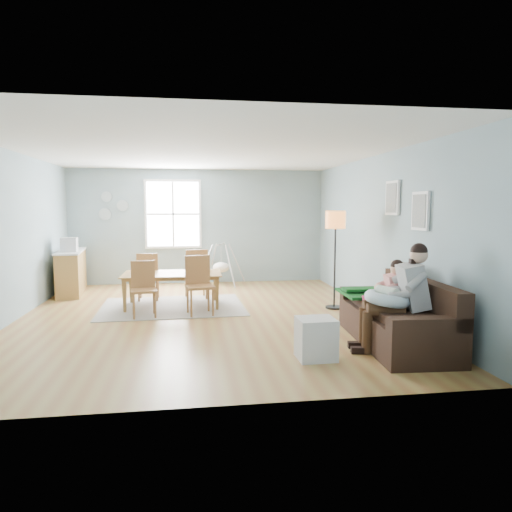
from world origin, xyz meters
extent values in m
cube|color=#9F6A38|center=(0.00, 0.00, -0.04)|extent=(8.40, 9.40, 0.08)
cube|color=silver|center=(0.00, 0.00, 3.00)|extent=(8.40, 9.40, 0.60)
cube|color=gray|center=(0.00, 4.66, 1.35)|extent=(8.40, 0.08, 3.90)
cube|color=gray|center=(0.00, -4.66, 1.35)|extent=(8.40, 0.08, 3.90)
cube|color=gray|center=(4.16, 0.00, 1.35)|extent=(0.08, 9.40, 3.90)
cube|color=white|center=(-0.60, 3.47, 1.65)|extent=(1.32, 0.06, 1.62)
cube|color=white|center=(-0.60, 3.44, 1.65)|extent=(1.20, 0.02, 1.50)
cube|color=white|center=(-0.60, 3.43, 1.65)|extent=(1.20, 0.03, 0.04)
cube|color=white|center=(-0.60, 3.43, 1.65)|extent=(0.04, 0.03, 1.50)
cube|color=white|center=(2.97, -1.50, 1.75)|extent=(0.04, 0.44, 0.54)
cube|color=slate|center=(2.94, -1.50, 1.75)|extent=(0.01, 0.36, 0.46)
cube|color=white|center=(2.97, -0.60, 1.95)|extent=(0.04, 0.44, 0.54)
cube|color=slate|center=(2.94, -0.60, 1.95)|extent=(0.01, 0.36, 0.46)
cylinder|color=#9BB3BB|center=(-2.10, 3.47, 2.05)|extent=(0.24, 0.02, 0.24)
cylinder|color=#9BB3BB|center=(-1.75, 3.47, 1.85)|extent=(0.26, 0.02, 0.26)
cylinder|color=#9BB3BB|center=(-2.15, 3.47, 1.65)|extent=(0.28, 0.02, 0.28)
cube|color=black|center=(2.45, -1.91, 0.21)|extent=(1.04, 2.19, 0.43)
cube|color=black|center=(2.81, -1.93, 0.65)|extent=(0.33, 2.14, 0.44)
cube|color=black|center=(2.39, -2.87, 0.51)|extent=(0.93, 0.26, 0.16)
cube|color=black|center=(2.51, -0.94, 0.51)|extent=(0.93, 0.26, 0.16)
cube|color=#124E12|center=(2.47, -1.20, 0.55)|extent=(1.00, 0.84, 0.04)
cube|color=#B5A88A|center=(2.77, -1.37, 0.77)|extent=(0.20, 0.50, 0.48)
cube|color=gray|center=(2.52, -2.23, 0.82)|extent=(0.41, 0.48, 0.59)
sphere|color=#D9A484|center=(2.57, -2.24, 1.22)|extent=(0.22, 0.22, 0.22)
sphere|color=black|center=(2.57, -2.24, 1.26)|extent=(0.21, 0.21, 0.21)
cylinder|color=#342212|center=(2.15, -2.28, 0.55)|extent=(0.47, 0.23, 0.16)
cylinder|color=#342212|center=(2.19, -2.07, 0.55)|extent=(0.47, 0.23, 0.16)
cylinder|color=#342212|center=(1.94, -2.24, 0.26)|extent=(0.13, 0.13, 0.53)
cylinder|color=#342212|center=(1.97, -2.03, 0.26)|extent=(0.13, 0.13, 0.53)
cube|color=black|center=(1.86, -2.23, 0.04)|extent=(0.25, 0.14, 0.08)
cube|color=black|center=(1.89, -2.02, 0.04)|extent=(0.25, 0.14, 0.08)
torus|color=silver|center=(2.20, -2.20, 0.67)|extent=(0.60, 0.58, 0.23)
cylinder|color=silver|center=(2.20, -2.20, 0.76)|extent=(0.23, 0.34, 0.13)
sphere|color=#D9A484|center=(2.16, -2.03, 0.78)|extent=(0.11, 0.11, 0.11)
cube|color=silver|center=(2.52, -1.71, 0.72)|extent=(0.27, 0.30, 0.38)
sphere|color=#D9A484|center=(2.55, -1.72, 0.98)|extent=(0.18, 0.18, 0.18)
sphere|color=black|center=(2.55, -1.72, 1.01)|extent=(0.18, 0.18, 0.18)
cylinder|color=#DC356F|center=(2.26, -1.76, 0.55)|extent=(0.33, 0.13, 0.09)
cylinder|color=#DC356F|center=(2.27, -1.61, 0.55)|extent=(0.33, 0.13, 0.09)
cylinder|color=#DC356F|center=(2.11, -1.74, 0.37)|extent=(0.08, 0.08, 0.32)
cylinder|color=#DC356F|center=(2.13, -1.59, 0.37)|extent=(0.08, 0.08, 0.32)
cylinder|color=black|center=(2.33, 0.28, 0.02)|extent=(0.31, 0.31, 0.03)
cylinder|color=black|center=(2.33, 0.28, 0.77)|extent=(0.03, 0.03, 1.53)
cylinder|color=orange|center=(2.33, 0.28, 1.59)|extent=(0.35, 0.35, 0.31)
cube|color=silver|center=(1.25, -2.35, 0.25)|extent=(0.45, 0.40, 0.49)
cube|color=black|center=(1.06, -2.35, 0.25)|extent=(0.04, 0.33, 0.39)
cube|color=gray|center=(-0.54, 0.81, 0.01)|extent=(2.61, 2.02, 0.01)
imported|color=brown|center=(-0.54, 0.81, 0.31)|extent=(1.77, 1.00, 0.62)
cube|color=olive|center=(-0.98, 0.08, 0.44)|extent=(0.47, 0.47, 0.04)
cube|color=olive|center=(-1.00, 0.27, 0.69)|extent=(0.40, 0.09, 0.45)
cylinder|color=olive|center=(-1.12, -0.11, 0.22)|extent=(0.04, 0.04, 0.44)
cylinder|color=olive|center=(-0.79, -0.06, 0.22)|extent=(0.04, 0.04, 0.44)
cylinder|color=olive|center=(-1.17, 0.23, 0.22)|extent=(0.04, 0.04, 0.44)
cylinder|color=olive|center=(-0.83, 0.27, 0.22)|extent=(0.04, 0.04, 0.44)
cube|color=olive|center=(-0.06, 0.12, 0.48)|extent=(0.51, 0.51, 0.04)
cube|color=olive|center=(-0.09, 0.32, 0.74)|extent=(0.43, 0.11, 0.49)
cylinder|color=olive|center=(-0.21, -0.09, 0.24)|extent=(0.04, 0.04, 0.48)
cylinder|color=olive|center=(0.15, -0.03, 0.24)|extent=(0.04, 0.04, 0.48)
cylinder|color=olive|center=(-0.27, 0.26, 0.24)|extent=(0.04, 0.04, 0.48)
cylinder|color=olive|center=(0.09, 0.32, 0.24)|extent=(0.04, 0.04, 0.48)
cube|color=olive|center=(-1.03, 1.51, 0.45)|extent=(0.42, 0.42, 0.04)
cube|color=olive|center=(-1.03, 1.32, 0.70)|extent=(0.40, 0.04, 0.46)
cylinder|color=olive|center=(-0.86, 1.68, 0.23)|extent=(0.04, 0.04, 0.45)
cylinder|color=olive|center=(-1.20, 1.68, 0.23)|extent=(0.04, 0.04, 0.45)
cylinder|color=olive|center=(-0.85, 1.34, 0.23)|extent=(0.04, 0.04, 0.45)
cylinder|color=olive|center=(-1.20, 1.34, 0.23)|extent=(0.04, 0.04, 0.45)
cube|color=olive|center=(-0.11, 1.54, 0.48)|extent=(0.49, 0.49, 0.04)
cube|color=olive|center=(-0.09, 1.34, 0.75)|extent=(0.43, 0.09, 0.49)
cylinder|color=olive|center=(0.05, 1.74, 0.24)|extent=(0.04, 0.04, 0.48)
cylinder|color=olive|center=(-0.31, 1.70, 0.24)|extent=(0.04, 0.04, 0.48)
cylinder|color=olive|center=(0.09, 1.38, 0.24)|extent=(0.04, 0.04, 0.48)
cylinder|color=olive|center=(-0.27, 1.34, 0.24)|extent=(0.04, 0.04, 0.48)
cube|color=brown|center=(-2.70, 2.50, 0.44)|extent=(0.63, 1.63, 0.88)
cube|color=silver|center=(-2.70, 2.50, 0.89)|extent=(0.67, 1.67, 0.04)
cube|color=silver|center=(-2.64, 2.20, 1.05)|extent=(0.33, 0.31, 0.29)
cube|color=black|center=(-2.79, 2.18, 1.05)|extent=(0.04, 0.24, 0.20)
cylinder|color=silver|center=(0.50, 3.10, 0.95)|extent=(0.22, 0.52, 0.04)
ellipsoid|color=silver|center=(0.50, 3.10, 0.41)|extent=(0.39, 0.39, 0.24)
cylinder|color=silver|center=(0.50, 3.10, 0.68)|extent=(0.01, 0.01, 0.43)
cylinder|color=silver|center=(0.11, 2.92, 0.49)|extent=(0.43, 0.23, 0.95)
cylinder|color=silver|center=(0.68, 2.71, 0.49)|extent=(0.21, 0.44, 0.95)
cylinder|color=silver|center=(0.32, 3.49, 0.49)|extent=(0.21, 0.44, 0.95)
cylinder|color=silver|center=(0.89, 3.28, 0.49)|extent=(0.43, 0.23, 0.95)
camera|label=1|loc=(-0.21, -7.48, 1.79)|focal=32.00mm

